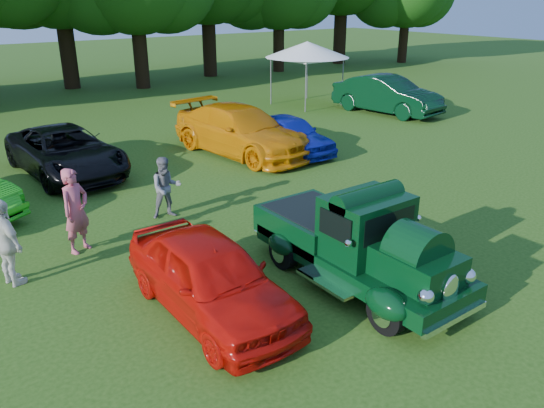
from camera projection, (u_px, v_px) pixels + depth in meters
ground at (315, 278)px, 10.25m from camera, size 120.00×120.00×0.00m
hero_pickup at (356, 244)px, 9.89m from camera, size 2.11×4.54×1.77m
red_convertible at (211, 277)px, 8.92m from camera, size 1.60×3.98×1.35m
back_car_black at (66, 151)px, 15.93m from camera, size 2.68×5.22×1.41m
back_car_orange at (241, 131)px, 17.96m from camera, size 3.01×5.81×1.61m
back_car_blue at (290, 134)px, 18.16m from camera, size 1.66×3.83×1.29m
back_car_green at (387, 95)px, 24.17m from camera, size 2.42×5.30×1.68m
spectator_pink at (76, 211)px, 11.01m from camera, size 0.79×0.70×1.83m
spectator_grey at (166, 188)px, 12.78m from camera, size 0.85×0.73×1.52m
spectator_white at (7, 243)px, 9.72m from camera, size 0.68×1.07×1.69m
canopy_tent at (307, 50)px, 25.39m from camera, size 4.31×4.31×3.03m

